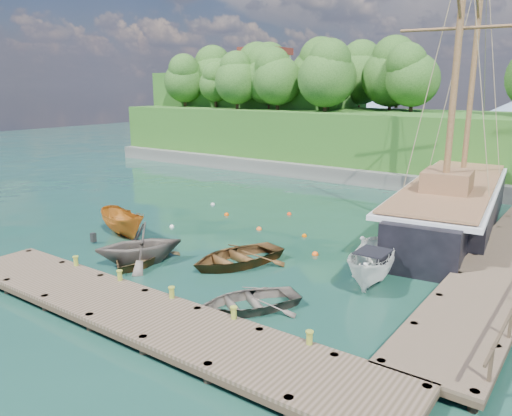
{
  "coord_description": "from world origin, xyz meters",
  "views": [
    {
      "loc": [
        14.88,
        -17.55,
        8.46
      ],
      "look_at": [
        -0.43,
        3.8,
        2.0
      ],
      "focal_mm": 35.0,
      "sensor_mm": 36.0,
      "label": 1
    }
  ],
  "objects_px": {
    "rowboat_0": "(140,262)",
    "rowboat_3": "(248,308)",
    "schooner": "(452,205)",
    "rowboat_1": "(140,263)",
    "rowboat_2": "(237,264)",
    "motorboat_orange": "(124,235)",
    "cabin_boat_white": "(371,282)"
  },
  "relations": [
    {
      "from": "motorboat_orange",
      "to": "cabin_boat_white",
      "type": "bearing_deg",
      "value": -66.2
    },
    {
      "from": "rowboat_3",
      "to": "motorboat_orange",
      "type": "height_order",
      "value": "motorboat_orange"
    },
    {
      "from": "rowboat_3",
      "to": "motorboat_orange",
      "type": "bearing_deg",
      "value": -163.89
    },
    {
      "from": "rowboat_1",
      "to": "rowboat_2",
      "type": "distance_m",
      "value": 4.73
    },
    {
      "from": "rowboat_2",
      "to": "schooner",
      "type": "relative_size",
      "value": 0.17
    },
    {
      "from": "rowboat_3",
      "to": "schooner",
      "type": "relative_size",
      "value": 0.15
    },
    {
      "from": "rowboat_1",
      "to": "cabin_boat_white",
      "type": "distance_m",
      "value": 11.05
    },
    {
      "from": "rowboat_0",
      "to": "schooner",
      "type": "height_order",
      "value": "schooner"
    },
    {
      "from": "rowboat_2",
      "to": "schooner",
      "type": "bearing_deg",
      "value": 82.77
    },
    {
      "from": "rowboat_0",
      "to": "rowboat_3",
      "type": "relative_size",
      "value": 1.05
    },
    {
      "from": "rowboat_0",
      "to": "rowboat_1",
      "type": "relative_size",
      "value": 1.04
    },
    {
      "from": "rowboat_0",
      "to": "rowboat_3",
      "type": "height_order",
      "value": "rowboat_0"
    },
    {
      "from": "rowboat_3",
      "to": "rowboat_2",
      "type": "bearing_deg",
      "value": 166.52
    },
    {
      "from": "rowboat_3",
      "to": "schooner",
      "type": "xyz_separation_m",
      "value": [
        3.0,
        17.56,
        1.14
      ]
    },
    {
      "from": "rowboat_0",
      "to": "motorboat_orange",
      "type": "relative_size",
      "value": 0.98
    },
    {
      "from": "rowboat_0",
      "to": "rowboat_1",
      "type": "bearing_deg",
      "value": -63.46
    },
    {
      "from": "rowboat_1",
      "to": "schooner",
      "type": "relative_size",
      "value": 0.15
    },
    {
      "from": "rowboat_1",
      "to": "schooner",
      "type": "xyz_separation_m",
      "value": [
        10.33,
        16.56,
        1.14
      ]
    },
    {
      "from": "rowboat_0",
      "to": "rowboat_3",
      "type": "xyz_separation_m",
      "value": [
        7.51,
        -1.17,
        0.0
      ]
    },
    {
      "from": "rowboat_1",
      "to": "rowboat_3",
      "type": "xyz_separation_m",
      "value": [
        7.33,
        -1.0,
        0.0
      ]
    },
    {
      "from": "rowboat_0",
      "to": "motorboat_orange",
      "type": "height_order",
      "value": "motorboat_orange"
    },
    {
      "from": "rowboat_0",
      "to": "cabin_boat_white",
      "type": "relative_size",
      "value": 0.91
    },
    {
      "from": "rowboat_3",
      "to": "motorboat_orange",
      "type": "relative_size",
      "value": 0.93
    },
    {
      "from": "rowboat_2",
      "to": "motorboat_orange",
      "type": "xyz_separation_m",
      "value": [
        -8.31,
        0.0,
        0.0
      ]
    },
    {
      "from": "rowboat_3",
      "to": "cabin_boat_white",
      "type": "distance_m",
      "value": 6.03
    },
    {
      "from": "schooner",
      "to": "motorboat_orange",
      "type": "bearing_deg",
      "value": -143.4
    },
    {
      "from": "rowboat_2",
      "to": "rowboat_0",
      "type": "bearing_deg",
      "value": -131.31
    },
    {
      "from": "motorboat_orange",
      "to": "rowboat_1",
      "type": "bearing_deg",
      "value": -103.88
    },
    {
      "from": "motorboat_orange",
      "to": "rowboat_3",
      "type": "bearing_deg",
      "value": -90.04
    },
    {
      "from": "rowboat_2",
      "to": "rowboat_3",
      "type": "height_order",
      "value": "rowboat_2"
    },
    {
      "from": "rowboat_1",
      "to": "rowboat_2",
      "type": "xyz_separation_m",
      "value": [
        3.92,
        2.65,
        0.0
      ]
    },
    {
      "from": "rowboat_2",
      "to": "rowboat_3",
      "type": "distance_m",
      "value": 4.99
    }
  ]
}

